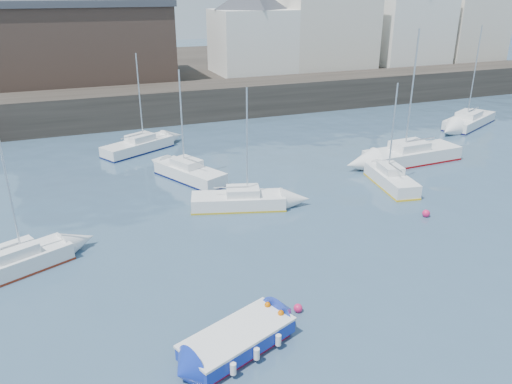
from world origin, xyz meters
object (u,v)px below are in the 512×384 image
object	(u,v)px
sailboat_d	(412,154)
buoy_mid	(426,217)
sailboat_h	(138,146)
buoy_near	(298,312)
buoy_far	(204,200)
blue_dinghy	(238,339)
sailboat_f	(190,173)
sailboat_g	(469,120)
sailboat_c	(391,179)
sailboat_a	(12,264)
sailboat_b	(239,200)

from	to	relation	value
sailboat_d	buoy_mid	size ratio (longest dim) A/B	21.91
sailboat_h	buoy_mid	xyz separation A→B (m)	(12.61, -17.18, -0.47)
buoy_near	buoy_far	world-z (taller)	buoy_far
blue_dinghy	sailboat_h	world-z (taller)	sailboat_h
sailboat_f	buoy_far	size ratio (longest dim) A/B	16.91
sailboat_d	buoy_far	size ratio (longest dim) A/B	22.10
sailboat_d	sailboat_g	xyz separation A→B (m)	(11.04, 6.35, -0.06)
sailboat_g	buoy_mid	size ratio (longest dim) A/B	20.78
buoy_near	buoy_far	xyz separation A→B (m)	(-0.36, 11.77, 0.00)
buoy_mid	buoy_far	bearing A→B (deg)	147.92
sailboat_d	buoy_far	bearing A→B (deg)	-175.35
blue_dinghy	buoy_mid	bearing A→B (deg)	26.22
sailboat_c	sailboat_d	size ratio (longest dim) A/B	0.70
sailboat_c	sailboat_f	size ratio (longest dim) A/B	0.91
sailboat_g	buoy_mid	distance (m)	21.42
sailboat_a	buoy_mid	size ratio (longest dim) A/B	15.66
sailboat_d	buoy_near	size ratio (longest dim) A/B	26.32
sailboat_b	buoy_near	bearing A→B (deg)	-96.47
sailboat_c	buoy_near	size ratio (longest dim) A/B	18.36
sailboat_h	sailboat_g	bearing A→B (deg)	-5.97
sailboat_b	sailboat_f	distance (m)	5.47
sailboat_d	buoy_mid	distance (m)	9.31
sailboat_c	sailboat_a	bearing A→B (deg)	-172.91
blue_dinghy	buoy_near	xyz separation A→B (m)	(2.85, 1.19, -0.42)
sailboat_h	sailboat_d	bearing A→B (deg)	-27.96
sailboat_f	buoy_mid	world-z (taller)	sailboat_f
sailboat_h	buoy_near	size ratio (longest dim) A/B	20.85
sailboat_a	sailboat_h	distance (m)	17.24
blue_dinghy	buoy_near	distance (m)	3.11
sailboat_b	buoy_far	distance (m)	2.38
sailboat_h	sailboat_b	bearing A→B (deg)	-73.79
sailboat_d	buoy_near	xyz separation A→B (m)	(-15.13, -13.03, -0.55)
sailboat_a	sailboat_d	size ratio (longest dim) A/B	0.71
sailboat_f	sailboat_g	xyz separation A→B (m)	(26.52, 4.15, -0.00)
sailboat_a	sailboat_b	world-z (taller)	sailboat_b
sailboat_a	sailboat_f	bearing A→B (deg)	39.80
sailboat_d	sailboat_h	bearing A→B (deg)	152.04
sailboat_f	buoy_near	distance (m)	15.24
sailboat_h	buoy_mid	world-z (taller)	sailboat_h
sailboat_d	buoy_far	distance (m)	15.56
sailboat_d	buoy_near	distance (m)	19.98
sailboat_h	buoy_near	world-z (taller)	sailboat_h
sailboat_f	buoy_near	xyz separation A→B (m)	(0.35, -15.23, -0.49)
sailboat_g	buoy_far	size ratio (longest dim) A/B	20.96
sailboat_b	sailboat_d	distance (m)	14.33
blue_dinghy	sailboat_g	size ratio (longest dim) A/B	0.51
sailboat_h	buoy_near	xyz separation A→B (m)	(2.48, -22.38, -0.47)
sailboat_a	buoy_mid	world-z (taller)	sailboat_a
sailboat_a	sailboat_b	xyz separation A→B (m)	(11.38, 2.98, -0.02)
sailboat_g	buoy_mid	xyz separation A→B (m)	(-16.04, -14.18, -0.49)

